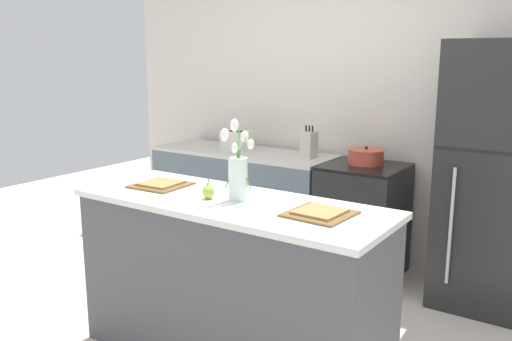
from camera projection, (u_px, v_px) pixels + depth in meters
The scene contains 12 objects.
back_wall at pixel (375, 102), 4.48m from camera, with size 5.20×0.08×2.70m.
kitchen_island at pixel (231, 281), 3.05m from camera, with size 1.80×0.66×0.95m.
back_counter at pixel (244, 199), 4.93m from camera, with size 1.68×0.60×0.89m.
stove_range at pixel (362, 220), 4.29m from camera, with size 0.60×0.61×0.89m.
refrigerator at pixel (496, 177), 3.67m from camera, with size 0.68×0.67×1.83m.
flower_vase at pixel (238, 171), 2.92m from camera, with size 0.17×0.15×0.44m.
pear_figurine at pixel (208, 191), 2.96m from camera, with size 0.07×0.07×0.11m.
plate_setting_left at pixel (161, 184), 3.26m from camera, with size 0.32×0.32×0.02m.
plate_setting_right at pixel (320, 213), 2.67m from camera, with size 0.32×0.32×0.02m.
toaster at pixel (237, 140), 4.86m from camera, with size 0.28×0.18×0.17m.
cooking_pot at pixel (366, 157), 4.23m from camera, with size 0.28×0.28×0.14m.
knife_block at pixel (309, 145), 4.48m from camera, with size 0.10×0.14×0.27m.
Camera 1 is at (1.72, -2.27, 1.72)m, focal length 38.00 mm.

